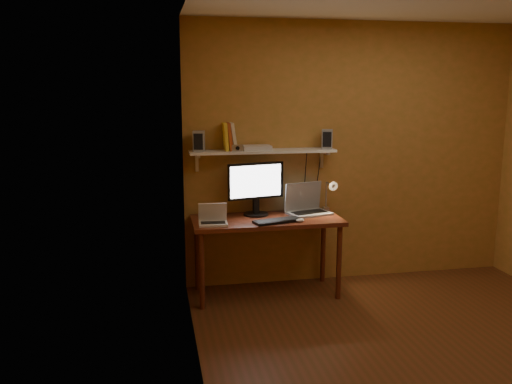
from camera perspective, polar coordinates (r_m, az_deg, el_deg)
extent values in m
cube|color=#5F2E18|center=(4.52, 17.00, -15.38)|extent=(3.40, 3.20, 0.02)
cube|color=#C0793A|center=(5.57, 10.06, 3.99)|extent=(3.40, 0.02, 2.60)
cube|color=#C0793A|center=(3.63, -6.39, 0.39)|extent=(0.02, 3.20, 2.60)
cube|color=#612B17|center=(5.10, 1.13, -3.01)|extent=(1.40, 0.60, 0.04)
cylinder|color=#612B17|center=(4.89, -5.73, -8.29)|extent=(0.05, 0.05, 0.71)
cylinder|color=#612B17|center=(5.15, 8.72, -7.34)|extent=(0.05, 0.05, 0.71)
cylinder|color=#612B17|center=(5.34, -6.20, -6.60)|extent=(0.05, 0.05, 0.71)
cylinder|color=#612B17|center=(5.58, 7.08, -5.84)|extent=(0.05, 0.05, 0.71)
cube|color=silver|center=(5.17, 0.72, 4.31)|extent=(1.40, 0.25, 0.02)
cube|color=silver|center=(5.20, -6.24, 3.16)|extent=(0.03, 0.03, 0.18)
cube|color=silver|center=(5.44, 6.91, 3.49)|extent=(0.03, 0.03, 0.18)
cylinder|color=black|center=(5.22, -0.01, -2.34)|extent=(0.28, 0.28, 0.02)
cube|color=black|center=(5.20, -0.01, -1.39)|extent=(0.06, 0.05, 0.17)
cube|color=black|center=(5.16, -0.01, 1.19)|extent=(0.56, 0.15, 0.35)
cube|color=white|center=(5.14, 0.03, 1.15)|extent=(0.51, 0.11, 0.30)
cube|color=#909498|center=(5.28, 5.61, -2.23)|extent=(0.46, 0.37, 0.02)
cube|color=black|center=(5.28, 5.62, -2.12)|extent=(0.37, 0.24, 0.00)
cube|color=#909498|center=(5.35, 4.96, -0.42)|extent=(0.39, 0.15, 0.28)
cube|color=#142540|center=(5.35, 4.96, -0.42)|extent=(0.34, 0.12, 0.24)
cube|color=silver|center=(4.87, -4.53, -3.36)|extent=(0.26, 0.19, 0.02)
cube|color=black|center=(4.86, -4.53, -3.23)|extent=(0.22, 0.11, 0.00)
cube|color=silver|center=(4.91, -4.59, -2.11)|extent=(0.26, 0.08, 0.17)
cube|color=black|center=(4.91, -4.59, -2.11)|extent=(0.23, 0.06, 0.14)
cube|color=black|center=(4.95, 2.28, -3.06)|extent=(0.47, 0.26, 0.02)
ellipsoid|color=silver|center=(4.97, 4.68, -2.98)|extent=(0.10, 0.08, 0.03)
cube|color=silver|center=(5.49, 7.37, -1.98)|extent=(0.05, 0.06, 0.08)
cylinder|color=silver|center=(5.46, 7.41, -0.44)|extent=(0.02, 0.02, 0.28)
cylinder|color=silver|center=(5.36, 7.71, 0.86)|extent=(0.01, 0.16, 0.01)
cone|color=silver|center=(5.28, 7.99, 0.71)|extent=(0.09, 0.09, 0.09)
sphere|color=#FFE0A5|center=(5.26, 8.06, 0.67)|extent=(0.04, 0.04, 0.04)
cube|color=#909498|center=(5.08, -6.04, 5.35)|extent=(0.12, 0.12, 0.19)
cube|color=#909498|center=(5.33, 7.50, 5.56)|extent=(0.13, 0.13, 0.19)
cube|color=gold|center=(5.11, -3.24, 5.83)|extent=(0.05, 0.18, 0.26)
cube|color=#A8431A|center=(5.11, -2.83, 5.84)|extent=(0.06, 0.18, 0.26)
cube|color=beige|center=(5.12, -2.43, 5.85)|extent=(0.07, 0.18, 0.26)
cube|color=silver|center=(5.06, -1.98, 4.66)|extent=(0.11, 0.04, 0.06)
cylinder|color=black|center=(5.04, -1.94, 4.64)|extent=(0.04, 0.02, 0.04)
cube|color=silver|center=(5.15, 0.05, 4.68)|extent=(0.27, 0.18, 0.05)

